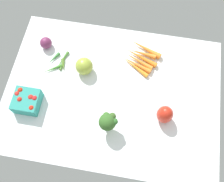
# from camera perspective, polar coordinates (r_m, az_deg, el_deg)

# --- Properties ---
(tablecloth) EXTENTS (1.04, 0.76, 0.02)m
(tablecloth) POSITION_cam_1_polar(r_m,az_deg,el_deg) (1.30, -0.00, -0.52)
(tablecloth) COLOR white
(tablecloth) RESTS_ON ground
(broccoli_head) EXTENTS (0.08, 0.08, 0.12)m
(broccoli_head) POSITION_cam_1_polar(r_m,az_deg,el_deg) (1.16, -0.89, -6.65)
(broccoli_head) COLOR #99C974
(broccoli_head) RESTS_ON tablecloth
(bell_pepper_red) EXTENTS (0.09, 0.09, 0.10)m
(bell_pepper_red) POSITION_cam_1_polar(r_m,az_deg,el_deg) (1.22, 11.31, -4.97)
(bell_pepper_red) COLOR red
(bell_pepper_red) RESTS_ON tablecloth
(red_onion_center) EXTENTS (0.06, 0.06, 0.06)m
(red_onion_center) POSITION_cam_1_polar(r_m,az_deg,el_deg) (1.43, -14.05, 10.01)
(red_onion_center) COLOR #742C55
(red_onion_center) RESTS_ON tablecloth
(carrot_bunch) EXTENTS (0.19, 0.21, 0.03)m
(carrot_bunch) POSITION_cam_1_polar(r_m,az_deg,el_deg) (1.37, 6.27, 7.17)
(carrot_bunch) COLOR orange
(carrot_bunch) RESTS_ON tablecloth
(heirloom_tomato_green) EXTENTS (0.09, 0.09, 0.09)m
(heirloom_tomato_green) POSITION_cam_1_polar(r_m,az_deg,el_deg) (1.31, -6.02, 5.34)
(heirloom_tomato_green) COLOR #9CAE3B
(heirloom_tomato_green) RESTS_ON tablecloth
(berry_basket) EXTENTS (0.12, 0.12, 0.07)m
(berry_basket) POSITION_cam_1_polar(r_m,az_deg,el_deg) (1.29, -17.86, -2.04)
(berry_basket) COLOR teal
(berry_basket) RESTS_ON tablecloth
(okra_pile) EXTENTS (0.11, 0.15, 0.02)m
(okra_pile) POSITION_cam_1_polar(r_m,az_deg,el_deg) (1.38, -11.42, 5.95)
(okra_pile) COLOR #418440
(okra_pile) RESTS_ON tablecloth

